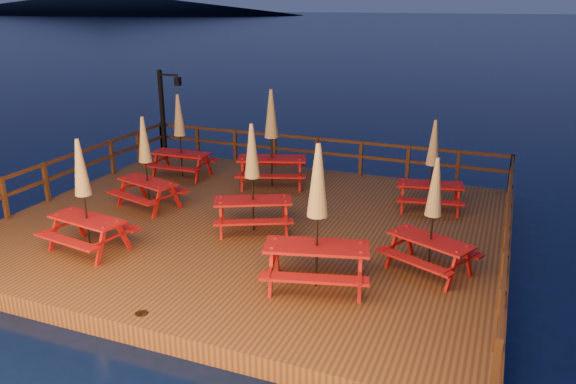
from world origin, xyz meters
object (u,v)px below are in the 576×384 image
at_px(picnic_table_0, 317,215).
at_px(picnic_table_1, 146,161).
at_px(picnic_table_2, 180,135).
at_px(lamp_post, 166,106).

xyz_separation_m(picnic_table_0, picnic_table_1, (-5.56, 2.48, -0.20)).
bearing_deg(picnic_table_2, lamp_post, 130.62).
bearing_deg(picnic_table_1, picnic_table_2, 119.24).
xyz_separation_m(lamp_post, picnic_table_2, (1.72, -1.90, -0.46)).
bearing_deg(picnic_table_0, lamp_post, 123.38).
relative_size(lamp_post, picnic_table_2, 1.17).
xyz_separation_m(lamp_post, picnic_table_1, (2.36, -4.58, -0.53)).
distance_m(lamp_post, picnic_table_1, 5.18).
distance_m(lamp_post, picnic_table_0, 10.61).
height_order(picnic_table_0, picnic_table_1, picnic_table_0).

